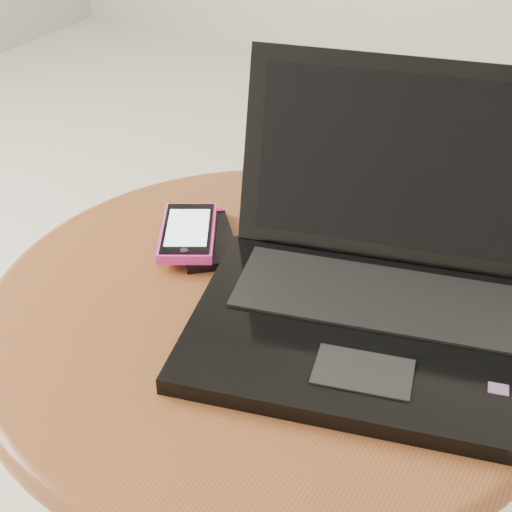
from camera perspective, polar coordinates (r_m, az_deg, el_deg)
The scene contains 4 objects.
table at distance 0.92m, azimuth 1.01°, elevation -8.87°, with size 0.65×0.65×0.51m.
laptop at distance 0.82m, azimuth 9.36°, elevation -1.93°, with size 0.44×0.41×0.24m.
phone_black at distance 0.95m, azimuth -3.70°, elevation 1.26°, with size 0.13×0.14×0.01m.
phone_pink at distance 0.94m, azimuth -5.10°, elevation 1.78°, with size 0.12×0.14×0.01m.
Camera 1 is at (0.33, -0.56, 1.04)m, focal length 53.68 mm.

